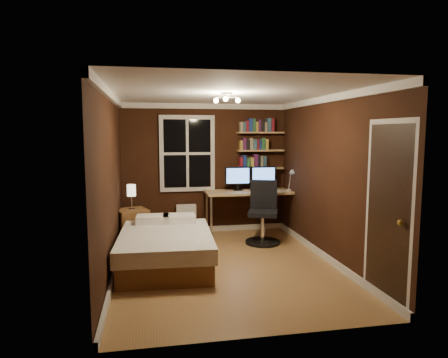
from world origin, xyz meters
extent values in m
plane|color=olive|center=(0.00, 0.00, 0.00)|extent=(4.20, 4.20, 0.00)
cube|color=black|center=(0.00, 2.10, 1.25)|extent=(3.20, 0.04, 2.50)
cube|color=black|center=(-1.60, 0.00, 1.25)|extent=(0.04, 4.20, 2.50)
cube|color=black|center=(1.60, 0.00, 1.25)|extent=(0.04, 4.20, 2.50)
cube|color=white|center=(0.00, 0.00, 2.50)|extent=(3.20, 4.20, 0.02)
cube|color=silver|center=(-0.35, 2.06, 1.55)|extent=(1.06, 0.06, 1.46)
sphere|color=gold|center=(1.55, -1.85, 1.00)|extent=(0.06, 0.06, 0.06)
cube|color=tan|center=(1.08, 1.98, 1.25)|extent=(0.92, 0.22, 0.03)
cube|color=tan|center=(1.08, 1.98, 1.60)|extent=(0.92, 0.22, 0.03)
cube|color=tan|center=(1.08, 1.98, 1.95)|extent=(0.92, 0.22, 0.03)
cube|color=brown|center=(-0.86, 0.13, 0.14)|extent=(1.33, 1.84, 0.28)
cube|color=beige|center=(-0.86, 0.13, 0.39)|extent=(1.41, 1.89, 0.21)
cube|color=white|center=(-1.04, 0.83, 0.56)|extent=(0.53, 0.38, 0.12)
cube|color=white|center=(-0.61, 0.81, 0.56)|extent=(0.53, 0.38, 0.12)
cube|color=brown|center=(-1.39, 1.43, 0.31)|extent=(0.63, 0.63, 0.62)
cube|color=silver|center=(-0.39, 1.99, 0.28)|extent=(0.38, 0.13, 0.57)
cube|color=tan|center=(0.84, 1.75, 0.82)|extent=(1.77, 0.66, 0.04)
cylinder|color=beige|center=(0.02, 1.46, 0.40)|extent=(0.04, 0.04, 0.79)
cylinder|color=beige|center=(1.67, 1.46, 0.40)|extent=(0.04, 0.04, 0.79)
cylinder|color=beige|center=(0.02, 2.04, 0.40)|extent=(0.04, 0.04, 0.79)
cylinder|color=beige|center=(1.67, 2.04, 0.40)|extent=(0.04, 0.04, 0.79)
cylinder|color=black|center=(0.87, 1.04, 0.03)|extent=(0.61, 0.61, 0.05)
cylinder|color=silver|center=(0.87, 1.04, 0.28)|extent=(0.07, 0.07, 0.46)
cube|color=black|center=(0.87, 1.04, 0.55)|extent=(0.63, 0.63, 0.08)
cube|color=black|center=(0.94, 1.24, 0.85)|extent=(0.47, 0.21, 0.52)
camera|label=1|loc=(-1.06, -5.60, 1.96)|focal=32.00mm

